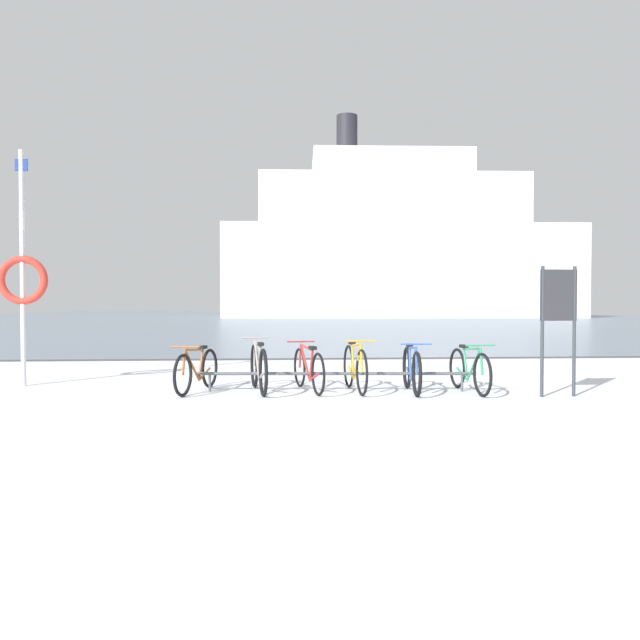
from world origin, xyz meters
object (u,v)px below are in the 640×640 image
Objects in this scene: ferry_ship at (395,250)px; bicycle_5 at (469,370)px; bicycle_3 at (355,368)px; info_sign at (558,309)px; bicycle_2 at (308,369)px; bicycle_0 at (197,370)px; bicycle_1 at (259,368)px; rescue_post at (23,275)px; bicycle_4 at (412,370)px.

bicycle_5 is at bearing -99.63° from ferry_ship.
bicycle_3 is 0.86× the size of info_sign.
info_sign is at bearing -98.45° from ferry_ship.
bicycle_2 and bicycle_5 have the same top height.
info_sign reaches higher than bicycle_0.
bicycle_3 is at bearing -2.65° from bicycle_1.
bicycle_3 is at bearing 165.69° from info_sign.
rescue_post is (-3.93, 1.00, 1.47)m from bicycle_1.
bicycle_5 is at bearing -6.87° from bicycle_2.
bicycle_1 is 0.92× the size of info_sign.
bicycle_5 is at bearing -10.05° from rescue_post.
bicycle_0 is at bearing 179.00° from bicycle_2.
bicycle_0 is at bearing 175.53° from bicycle_5.
bicycle_5 is (2.47, -0.30, -0.00)m from bicycle_2.
bicycle_0 is 3.32m from bicycle_4.
ferry_ship is at bearing 79.52° from bicycle_4.
info_sign reaches higher than bicycle_3.
rescue_post reaches higher than bicycle_2.
ferry_ship reaches higher than info_sign.
bicycle_0 is at bearing 170.77° from info_sign.
bicycle_4 is at bearing -10.26° from bicycle_3.
bicycle_2 is (1.73, -0.03, 0.01)m from bicycle_0.
bicycle_2 is 1.60m from bicycle_4.
bicycle_3 is at bearing -101.32° from ferry_ship.
bicycle_0 is at bearing -17.60° from rescue_post.
info_sign is (2.91, -0.74, 0.92)m from bicycle_3.
bicycle_2 is 0.73m from bicycle_3.
info_sign is (1.16, -0.54, 0.95)m from bicycle_5.
ferry_ship is (8.77, 59.09, 6.04)m from info_sign.
bicycle_1 is 3.26m from bicycle_5.
bicycle_2 is at bearing 173.13° from bicycle_5.
bicycle_4 is at bearing -5.45° from bicycle_1.
info_sign reaches higher than bicycle_5.
bicycle_5 is at bearing -6.49° from bicycle_3.
rescue_post is 60.02m from ferry_ship.
bicycle_1 is at bearing 177.35° from bicycle_3.
bicycle_1 reaches higher than bicycle_0.
ferry_ship is at bearing 80.37° from bicycle_5.
bicycle_0 is at bearing 176.99° from bicycle_3.
ferry_ship is (14.13, 58.22, 7.00)m from bicycle_0.
bicycle_4 is 0.42× the size of rescue_post.
bicycle_1 is at bearing 169.57° from info_sign.
bicycle_4 is at bearing -11.06° from rescue_post.
ferry_ship reaches higher than bicycle_4.
bicycle_4 is 59.90m from ferry_ship.
bicycle_5 is 0.42× the size of rescue_post.
bicycle_5 is at bearing -4.47° from bicycle_0.
bicycle_1 is 2.36m from bicycle_4.
bicycle_2 is at bearing -1.00° from bicycle_0.
bicycle_0 is at bearing -103.64° from ferry_ship.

